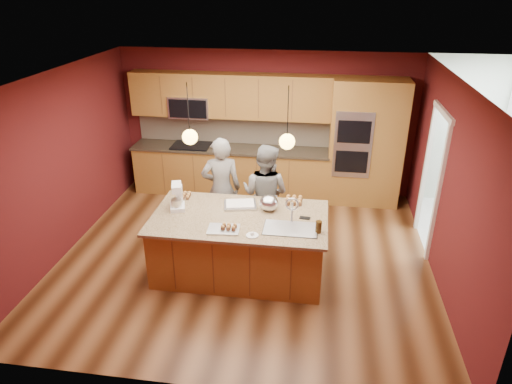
% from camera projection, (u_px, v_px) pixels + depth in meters
% --- Properties ---
extents(floor, '(5.50, 5.50, 0.00)m').
position_uv_depth(floor, '(245.00, 256.00, 6.98)').
color(floor, '#3F210E').
rests_on(floor, ground).
extents(ceiling, '(5.50, 5.50, 0.00)m').
position_uv_depth(ceiling, '(243.00, 78.00, 5.82)').
color(ceiling, silver).
rests_on(ceiling, ground).
extents(wall_back, '(5.50, 0.00, 5.50)m').
position_uv_depth(wall_back, '(266.00, 123.00, 8.63)').
color(wall_back, '#4F1315').
rests_on(wall_back, ground).
extents(wall_front, '(5.50, 0.00, 5.50)m').
position_uv_depth(wall_front, '(199.00, 281.00, 4.16)').
color(wall_front, '#4F1315').
rests_on(wall_front, ground).
extents(wall_left, '(0.00, 5.00, 5.00)m').
position_uv_depth(wall_left, '(62.00, 164.00, 6.75)').
color(wall_left, '#4F1315').
rests_on(wall_left, ground).
extents(wall_right, '(0.00, 5.00, 5.00)m').
position_uv_depth(wall_right, '(449.00, 186.00, 6.04)').
color(wall_right, '#4F1315').
rests_on(wall_right, ground).
extents(cabinet_run, '(3.74, 0.64, 2.30)m').
position_uv_depth(cabinet_run, '(229.00, 144.00, 8.65)').
color(cabinet_run, olive).
rests_on(cabinet_run, floor).
extents(oven_column, '(1.30, 0.62, 2.30)m').
position_uv_depth(oven_column, '(366.00, 143.00, 8.21)').
color(oven_column, olive).
rests_on(oven_column, floor).
extents(doorway_trim, '(0.08, 1.11, 2.20)m').
position_uv_depth(doorway_trim, '(431.00, 182.00, 6.89)').
color(doorway_trim, white).
rests_on(doorway_trim, wall_right).
extents(pendant_left, '(0.20, 0.20, 0.80)m').
position_uv_depth(pendant_left, '(190.00, 137.00, 5.86)').
color(pendant_left, black).
rests_on(pendant_left, ceiling).
extents(pendant_right, '(0.20, 0.20, 0.80)m').
position_uv_depth(pendant_right, '(287.00, 141.00, 5.70)').
color(pendant_right, black).
rests_on(pendant_right, ceiling).
extents(island, '(2.41, 1.35, 1.27)m').
position_uv_depth(island, '(241.00, 244.00, 6.43)').
color(island, olive).
rests_on(island, floor).
extents(person_left, '(0.70, 0.54, 1.69)m').
position_uv_depth(person_left, '(221.00, 189.00, 7.16)').
color(person_left, black).
rests_on(person_left, floor).
extents(person_right, '(0.94, 0.83, 1.61)m').
position_uv_depth(person_right, '(265.00, 194.00, 7.08)').
color(person_right, slate).
rests_on(person_right, floor).
extents(stand_mixer, '(0.27, 0.32, 0.38)m').
position_uv_depth(stand_mixer, '(177.00, 198.00, 6.40)').
color(stand_mixer, white).
rests_on(stand_mixer, island).
extents(sheet_cake, '(0.51, 0.42, 0.05)m').
position_uv_depth(sheet_cake, '(240.00, 204.00, 6.53)').
color(sheet_cake, '#B9BABF').
rests_on(sheet_cake, island).
extents(cooling_rack, '(0.43, 0.32, 0.02)m').
position_uv_depth(cooling_rack, '(224.00, 229.00, 5.92)').
color(cooling_rack, '#B7BBC0').
rests_on(cooling_rack, island).
extents(mixing_bowl, '(0.27, 0.27, 0.23)m').
position_uv_depth(mixing_bowl, '(269.00, 203.00, 6.39)').
color(mixing_bowl, silver).
rests_on(mixing_bowl, island).
extents(plate, '(0.16, 0.16, 0.01)m').
position_uv_depth(plate, '(252.00, 235.00, 5.78)').
color(plate, white).
rests_on(plate, island).
extents(tumbler, '(0.08, 0.08, 0.16)m').
position_uv_depth(tumbler, '(319.00, 227.00, 5.83)').
color(tumbler, '#32200A').
rests_on(tumbler, island).
extents(phone, '(0.15, 0.10, 0.01)m').
position_uv_depth(phone, '(305.00, 218.00, 6.21)').
color(phone, black).
rests_on(phone, island).
extents(cupcakes_left, '(0.14, 0.21, 0.06)m').
position_uv_depth(cupcakes_left, '(186.00, 195.00, 6.79)').
color(cupcakes_left, '#B67E3C').
rests_on(cupcakes_left, island).
extents(cupcakes_rack, '(0.21, 0.14, 0.06)m').
position_uv_depth(cupcakes_rack, '(229.00, 227.00, 5.90)').
color(cupcakes_rack, '#B67E3C').
rests_on(cupcakes_rack, island).
extents(cupcakes_right, '(0.26, 0.26, 0.08)m').
position_uv_depth(cupcakes_right, '(294.00, 200.00, 6.62)').
color(cupcakes_right, '#B67E3C').
rests_on(cupcakes_right, island).
extents(dryer, '(0.72, 0.74, 1.02)m').
position_uv_depth(dryer, '(510.00, 199.00, 7.58)').
color(dryer, white).
rests_on(dryer, floor).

